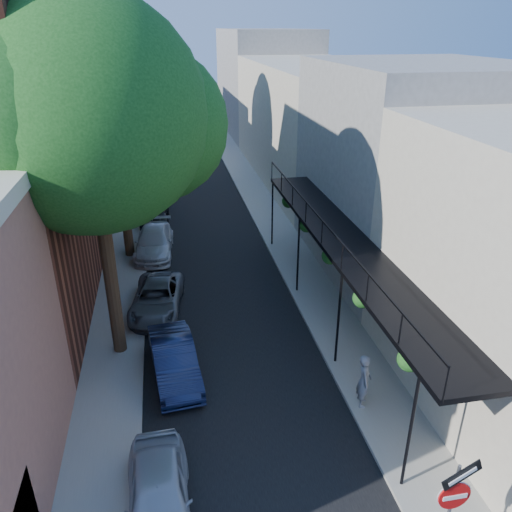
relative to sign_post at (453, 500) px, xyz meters
name	(u,v)px	position (x,y,z in m)	size (l,w,h in m)	color
road_surface	(192,183)	(-3.16, 29.03, -2.03)	(6.00, 64.00, 0.01)	black
sidewalk_left	(135,185)	(-7.16, 29.03, -1.98)	(2.00, 64.00, 0.12)	gray
sidewalk_right	(246,180)	(0.84, 29.03, -1.98)	(2.00, 64.00, 0.12)	gray
buildings_left	(39,120)	(-12.46, 27.79, 2.90)	(10.10, 59.10, 12.00)	#B7755D
buildings_right	(317,118)	(5.83, 28.51, 2.39)	(9.80, 55.00, 10.00)	beige
sign_post	(453,500)	(0.00, 0.00, 0.00)	(0.89, 0.17, 2.99)	#595B60
oak_near	(106,119)	(-6.53, 9.29, 5.84)	(7.48, 6.80, 11.42)	#362615
oak_mid	(123,107)	(-6.58, 17.26, 5.02)	(6.60, 6.00, 10.20)	#362615
oak_far	(130,64)	(-6.51, 26.30, 6.22)	(7.70, 7.00, 11.90)	#362615
parked_car_a	(159,496)	(-5.67, 2.32, -1.42)	(1.46, 3.64, 1.24)	#A5AAB6
parked_car_b	(174,360)	(-5.14, 7.36, -1.41)	(1.32, 3.79, 1.25)	#131C3E
parked_car_c	(157,298)	(-5.66, 11.58, -1.47)	(1.87, 4.05, 1.13)	#5B5D63
parked_car_d	(154,242)	(-5.76, 17.17, -1.41)	(1.75, 4.31, 1.25)	silver
parked_car_e	(154,211)	(-5.76, 21.64, -1.35)	(1.62, 4.03, 1.37)	black
parked_car_f	(154,187)	(-5.76, 26.74, -1.45)	(1.24, 3.56, 1.17)	slate
pedestrian	(364,380)	(0.24, 4.90, -1.07)	(0.62, 0.41, 1.70)	gray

